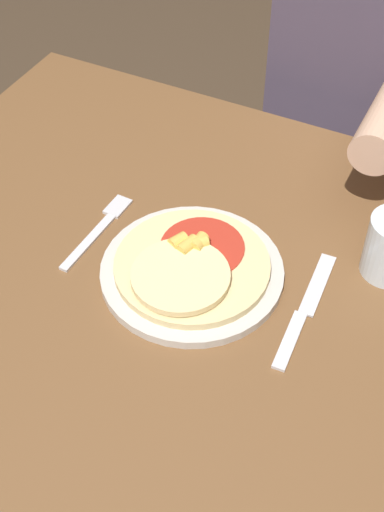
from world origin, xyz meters
TOP-DOWN VIEW (x-y plane):
  - dining_table at (0.00, 0.00)m, footprint 0.96×0.96m
  - plate at (0.05, 0.06)m, footprint 0.26×0.26m
  - pizza at (0.04, 0.05)m, footprint 0.22×0.22m
  - fork at (-0.12, 0.08)m, footprint 0.03×0.18m
  - knife at (0.21, 0.06)m, footprint 0.03×0.22m
  - person_diner at (0.12, 0.68)m, footprint 0.34×0.52m

SIDE VIEW (x-z plane):
  - dining_table at x=0.00m, z-range 0.26..1.04m
  - person_diner at x=0.12m, z-range 0.10..1.31m
  - fork at x=-0.12m, z-range 0.78..0.78m
  - knife at x=0.21m, z-range 0.78..0.78m
  - plate at x=0.05m, z-range 0.78..0.79m
  - pizza at x=0.04m, z-range 0.78..0.82m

